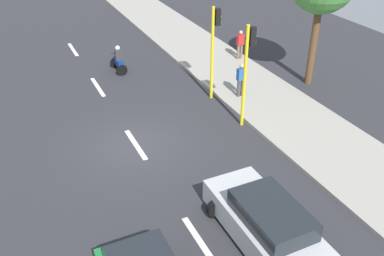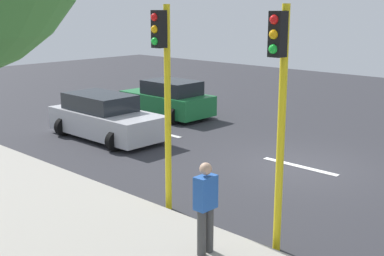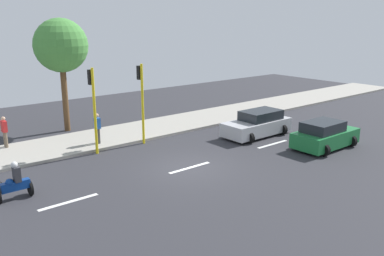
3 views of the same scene
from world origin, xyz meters
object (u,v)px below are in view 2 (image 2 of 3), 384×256
(car_silver, at_px, (105,118))
(traffic_light_midblock, at_px, (280,97))
(car_green, at_px, (168,100))
(traffic_light_corner, at_px, (164,80))
(pedestrian_by_tree, at_px, (206,205))

(car_silver, distance_m, traffic_light_midblock, 9.86)
(traffic_light_midblock, bearing_deg, car_silver, -108.62)
(car_green, bearing_deg, traffic_light_midblock, 55.10)
(car_silver, xyz_separation_m, traffic_light_corner, (3.07, 6.21, 2.22))
(car_green, relative_size, traffic_light_corner, 0.87)
(traffic_light_midblock, bearing_deg, pedestrian_by_tree, -31.42)
(pedestrian_by_tree, bearing_deg, car_silver, -116.54)
(car_green, xyz_separation_m, pedestrian_by_tree, (8.18, 9.41, 0.35))
(traffic_light_corner, bearing_deg, car_green, -134.35)
(car_silver, distance_m, car_green, 4.10)
(car_green, bearing_deg, traffic_light_corner, 45.65)
(car_green, relative_size, pedestrian_by_tree, 2.32)
(car_silver, height_order, traffic_light_corner, traffic_light_corner)
(car_green, bearing_deg, pedestrian_by_tree, 49.00)
(pedestrian_by_tree, relative_size, traffic_light_corner, 0.38)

